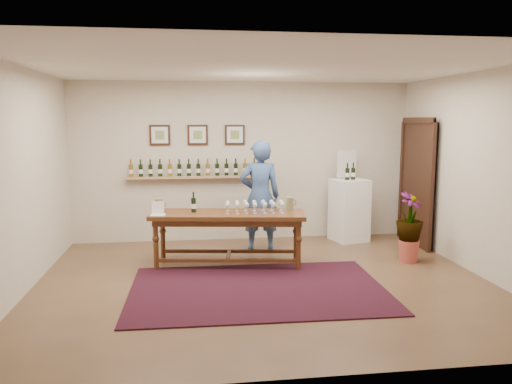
{
  "coord_description": "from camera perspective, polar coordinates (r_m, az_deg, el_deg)",
  "views": [
    {
      "loc": [
        -0.96,
        -6.32,
        2.15
      ],
      "look_at": [
        0.0,
        0.8,
        1.1
      ],
      "focal_mm": 35.0,
      "sensor_mm": 36.0,
      "label": 1
    }
  ],
  "objects": [
    {
      "name": "info_sign",
      "position": [
        9.05,
        10.3,
        3.2
      ],
      "size": [
        0.38,
        0.12,
        0.53
      ],
      "primitive_type": "cube",
      "rotation": [
        0.0,
        0.0,
        0.26
      ],
      "color": "silver",
      "rests_on": "display_pedestal"
    },
    {
      "name": "pitcher_right",
      "position": [
        7.47,
        3.86,
        -1.35
      ],
      "size": [
        0.13,
        0.13,
        0.2
      ],
      "primitive_type": null,
      "rotation": [
        0.0,
        0.0,
        -0.0
      ],
      "color": "olive",
      "rests_on": "tasting_table"
    },
    {
      "name": "potted_plant",
      "position": [
        7.88,
        17.14,
        -3.88
      ],
      "size": [
        0.68,
        0.68,
        0.92
      ],
      "rotation": [
        0.0,
        0.0,
        0.72
      ],
      "color": "#B64A3C",
      "rests_on": "ground"
    },
    {
      "name": "rug",
      "position": [
        6.45,
        0.22,
        -11.06
      ],
      "size": [
        3.26,
        2.2,
        0.02
      ],
      "primitive_type": "cube",
      "rotation": [
        0.0,
        0.0,
        -0.02
      ],
      "color": "#470D0C",
      "rests_on": "ground"
    },
    {
      "name": "room_shell",
      "position": [
        8.79,
        12.83,
        1.38
      ],
      "size": [
        6.0,
        6.0,
        6.0
      ],
      "color": "beige",
      "rests_on": "ground"
    },
    {
      "name": "pedestal_bottles",
      "position": [
        8.86,
        10.73,
        2.4
      ],
      "size": [
        0.33,
        0.17,
        0.32
      ],
      "primitive_type": null,
      "rotation": [
        0.0,
        0.0,
        0.26
      ],
      "color": "black",
      "rests_on": "display_pedestal"
    },
    {
      "name": "tasting_table",
      "position": [
        7.35,
        -3.21,
        -3.27
      ],
      "size": [
        2.32,
        1.03,
        0.8
      ],
      "rotation": [
        0.0,
        0.0,
        -0.14
      ],
      "color": "#452711",
      "rests_on": "ground"
    },
    {
      "name": "table_glasses",
      "position": [
        7.32,
        -0.13,
        -1.66
      ],
      "size": [
        1.25,
        0.35,
        0.17
      ],
      "primitive_type": null,
      "rotation": [
        0.0,
        0.0,
        -0.05
      ],
      "color": "silver",
      "rests_on": "tasting_table"
    },
    {
      "name": "ground",
      "position": [
        6.74,
        0.93,
        -10.28
      ],
      "size": [
        6.0,
        6.0,
        0.0
      ],
      "primitive_type": "plane",
      "color": "#513B23",
      "rests_on": "ground"
    },
    {
      "name": "person",
      "position": [
        8.15,
        0.46,
        -0.46
      ],
      "size": [
        0.68,
        0.47,
        1.81
      ],
      "primitive_type": "imported",
      "rotation": [
        0.0,
        0.0,
        3.09
      ],
      "color": "#344E7B",
      "rests_on": "ground"
    },
    {
      "name": "menu_card",
      "position": [
        7.26,
        -11.15,
        -1.81
      ],
      "size": [
        0.22,
        0.16,
        0.19
      ],
      "primitive_type": "cube",
      "rotation": [
        0.0,
        0.0,
        -0.04
      ],
      "color": "silver",
      "rests_on": "tasting_table"
    },
    {
      "name": "display_pedestal",
      "position": [
        9.02,
        10.61,
        -2.05
      ],
      "size": [
        0.67,
        0.67,
        1.1
      ],
      "primitive_type": "cube",
      "rotation": [
        0.0,
        0.0,
        0.26
      ],
      "color": "white",
      "rests_on": "ground"
    },
    {
      "name": "pitcher_left",
      "position": [
        7.45,
        -11.05,
        -1.52
      ],
      "size": [
        0.15,
        0.15,
        0.2
      ],
      "primitive_type": null,
      "rotation": [
        0.0,
        0.0,
        -0.22
      ],
      "color": "olive",
      "rests_on": "tasting_table"
    },
    {
      "name": "table_bottles",
      "position": [
        7.42,
        -7.12,
        -1.05
      ],
      "size": [
        0.31,
        0.2,
        0.31
      ],
      "primitive_type": null,
      "rotation": [
        0.0,
        0.0,
        -0.11
      ],
      "color": "black",
      "rests_on": "tasting_table"
    }
  ]
}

